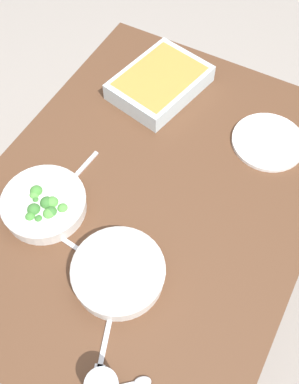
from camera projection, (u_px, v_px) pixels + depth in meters
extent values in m
plane|color=#9E9389|center=(150.00, 285.00, 1.89)|extent=(6.00, 6.00, 0.00)
cube|color=brown|center=(149.00, 196.00, 1.28)|extent=(1.20, 0.90, 0.04)
cylinder|color=brown|center=(130.00, 111.00, 1.94)|extent=(0.06, 0.06, 0.70)
cylinder|color=silver|center=(118.00, 273.00, 1.10)|extent=(0.23, 0.23, 0.05)
torus|color=silver|center=(118.00, 269.00, 1.08)|extent=(0.23, 0.23, 0.01)
cylinder|color=olive|center=(118.00, 272.00, 1.10)|extent=(0.19, 0.19, 0.03)
sphere|color=silver|center=(118.00, 266.00, 1.09)|extent=(0.01, 0.01, 0.01)
sphere|color=#C66633|center=(119.00, 270.00, 1.09)|extent=(0.02, 0.02, 0.02)
sphere|color=silver|center=(127.00, 274.00, 1.08)|extent=(0.01, 0.01, 0.01)
cylinder|color=silver|center=(44.00, 204.00, 1.21)|extent=(0.22, 0.22, 0.05)
torus|color=silver|center=(43.00, 200.00, 1.19)|extent=(0.23, 0.23, 0.01)
cylinder|color=#8CB272|center=(44.00, 204.00, 1.21)|extent=(0.18, 0.18, 0.02)
sphere|color=#3D7A33|center=(47.00, 203.00, 1.19)|extent=(0.04, 0.04, 0.04)
sphere|color=#3D7A33|center=(34.00, 210.00, 1.18)|extent=(0.04, 0.04, 0.04)
sphere|color=#3D7A33|center=(36.00, 201.00, 1.19)|extent=(0.02, 0.02, 0.02)
sphere|color=#569E42|center=(52.00, 203.00, 1.19)|extent=(0.04, 0.04, 0.04)
sphere|color=#569E42|center=(63.00, 209.00, 1.18)|extent=(0.03, 0.03, 0.03)
sphere|color=#478C38|center=(31.00, 217.00, 1.17)|extent=(0.03, 0.03, 0.03)
sphere|color=#569E42|center=(49.00, 214.00, 1.17)|extent=(0.03, 0.03, 0.03)
sphere|color=#3D7A33|center=(48.00, 204.00, 1.19)|extent=(0.02, 0.02, 0.02)
sphere|color=#3D7A33|center=(51.00, 212.00, 1.17)|extent=(0.03, 0.03, 0.03)
sphere|color=#478C38|center=(36.00, 192.00, 1.21)|extent=(0.04, 0.04, 0.04)
sphere|color=#3D7A33|center=(39.00, 219.00, 1.16)|extent=(0.02, 0.02, 0.02)
sphere|color=#569E42|center=(35.00, 196.00, 1.20)|extent=(0.03, 0.03, 0.03)
cube|color=silver|center=(160.00, 83.00, 1.45)|extent=(0.34, 0.28, 0.06)
cube|color=gold|center=(160.00, 80.00, 1.44)|extent=(0.30, 0.25, 0.04)
cylinder|color=white|center=(268.00, 142.00, 1.35)|extent=(0.22, 0.22, 0.01)
cube|color=silver|center=(73.00, 246.00, 1.17)|extent=(0.03, 0.14, 0.01)
ellipsoid|color=silver|center=(99.00, 263.00, 1.14)|extent=(0.03, 0.04, 0.01)
cube|color=silver|center=(82.00, 168.00, 1.30)|extent=(0.14, 0.02, 0.01)
ellipsoid|color=silver|center=(64.00, 188.00, 1.26)|extent=(0.04, 0.03, 0.01)
ellipsoid|color=silver|center=(142.00, 382.00, 0.99)|extent=(0.05, 0.05, 0.01)
cube|color=silver|center=(106.00, 336.00, 1.04)|extent=(0.14, 0.06, 0.01)
cube|color=silver|center=(98.00, 375.00, 1.00)|extent=(0.05, 0.04, 0.01)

